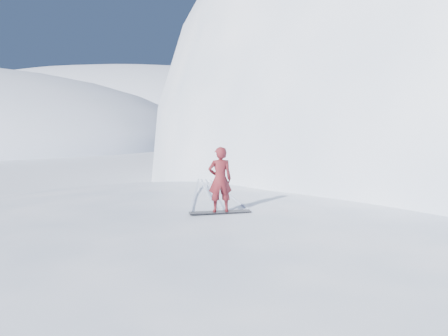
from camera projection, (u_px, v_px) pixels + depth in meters
The scene contains 7 objects.
near_ridge at pixel (271, 290), 12.64m from camera, with size 36.00×28.00×4.80m, color white.
peak_shoulder at pixel (410, 192), 28.46m from camera, with size 28.00×24.00×18.00m, color white.
far_ridge_c at pixel (124, 132), 122.54m from camera, with size 140.00×90.00×36.00m, color white.
wind_bumps at pixel (214, 300), 11.94m from camera, with size 16.00×14.40×1.00m.
snowboard at pixel (220, 212), 11.87m from camera, with size 1.69×0.32×0.03m, color black.
snowboarder at pixel (220, 179), 11.75m from camera, with size 0.65×0.42×1.77m, color maroon.
board_tracks at pixel (211, 192), 14.84m from camera, with size 2.51×5.96×0.04m.
Camera 1 is at (0.93, -9.18, 5.08)m, focal length 35.00 mm.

